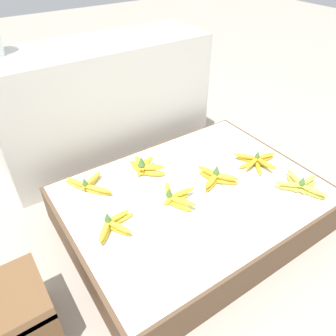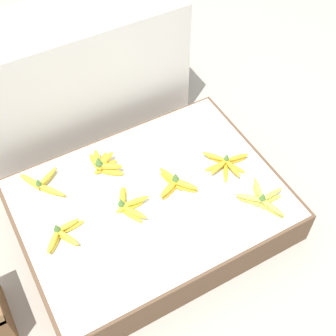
{
  "view_description": "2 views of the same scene",
  "coord_description": "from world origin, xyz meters",
  "px_view_note": "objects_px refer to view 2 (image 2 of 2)",
  "views": [
    {
      "loc": [
        -0.74,
        -0.88,
        1.2
      ],
      "look_at": [
        -0.07,
        0.11,
        0.3
      ],
      "focal_mm": 35.0,
      "sensor_mm": 36.0,
      "label": 1
    },
    {
      "loc": [
        -0.52,
        -1.09,
        1.91
      ],
      "look_at": [
        0.11,
        0.03,
        0.31
      ],
      "focal_mm": 50.0,
      "sensor_mm": 36.0,
      "label": 2
    }
  ],
  "objects_px": {
    "banana_bunch_middle_midleft": "(128,205)",
    "banana_bunch_middle_right": "(226,163)",
    "banana_bunch_middle_midright": "(175,184)",
    "foam_tray_white": "(10,35)",
    "banana_bunch_front_right": "(263,199)",
    "banana_bunch_back_left": "(43,183)",
    "banana_bunch_back_midleft": "(103,164)",
    "banana_bunch_middle_left": "(63,235)"
  },
  "relations": [
    {
      "from": "banana_bunch_front_right",
      "to": "banana_bunch_middle_right",
      "type": "relative_size",
      "value": 1.04
    },
    {
      "from": "banana_bunch_middle_left",
      "to": "banana_bunch_back_midleft",
      "type": "distance_m",
      "value": 0.4
    },
    {
      "from": "banana_bunch_front_right",
      "to": "banana_bunch_middle_right",
      "type": "bearing_deg",
      "value": 95.7
    },
    {
      "from": "banana_bunch_front_right",
      "to": "banana_bunch_middle_midright",
      "type": "height_order",
      "value": "banana_bunch_middle_midright"
    },
    {
      "from": "banana_bunch_middle_midleft",
      "to": "banana_bunch_back_midleft",
      "type": "bearing_deg",
      "value": 90.26
    },
    {
      "from": "banana_bunch_middle_midright",
      "to": "banana_bunch_back_left",
      "type": "xyz_separation_m",
      "value": [
        -0.52,
        0.29,
        -0.01
      ]
    },
    {
      "from": "banana_bunch_middle_right",
      "to": "banana_bunch_back_midleft",
      "type": "xyz_separation_m",
      "value": [
        -0.5,
        0.27,
        0.01
      ]
    },
    {
      "from": "banana_bunch_middle_midleft",
      "to": "banana_bunch_middle_right",
      "type": "xyz_separation_m",
      "value": [
        0.5,
        -0.01,
        -0.01
      ]
    },
    {
      "from": "banana_bunch_middle_midleft",
      "to": "banana_bunch_middle_midright",
      "type": "relative_size",
      "value": 1.13
    },
    {
      "from": "banana_bunch_middle_left",
      "to": "banana_bunch_middle_midright",
      "type": "distance_m",
      "value": 0.54
    },
    {
      "from": "banana_bunch_middle_right",
      "to": "banana_bunch_back_midleft",
      "type": "bearing_deg",
      "value": 151.99
    },
    {
      "from": "banana_bunch_middle_midright",
      "to": "banana_bunch_middle_right",
      "type": "distance_m",
      "value": 0.27
    },
    {
      "from": "banana_bunch_middle_midleft",
      "to": "banana_bunch_middle_right",
      "type": "height_order",
      "value": "banana_bunch_middle_midleft"
    },
    {
      "from": "banana_bunch_middle_right",
      "to": "banana_bunch_back_left",
      "type": "relative_size",
      "value": 0.96
    },
    {
      "from": "banana_bunch_front_right",
      "to": "foam_tray_white",
      "type": "relative_size",
      "value": 0.95
    },
    {
      "from": "banana_bunch_middle_right",
      "to": "foam_tray_white",
      "type": "bearing_deg",
      "value": 132.46
    },
    {
      "from": "banana_bunch_middle_left",
      "to": "banana_bunch_back_midleft",
      "type": "relative_size",
      "value": 1.02
    },
    {
      "from": "banana_bunch_front_right",
      "to": "banana_bunch_middle_right",
      "type": "height_order",
      "value": "banana_bunch_front_right"
    },
    {
      "from": "banana_bunch_middle_midleft",
      "to": "foam_tray_white",
      "type": "height_order",
      "value": "foam_tray_white"
    },
    {
      "from": "banana_bunch_front_right",
      "to": "banana_bunch_middle_midleft",
      "type": "relative_size",
      "value": 1.06
    },
    {
      "from": "banana_bunch_back_left",
      "to": "foam_tray_white",
      "type": "height_order",
      "value": "foam_tray_white"
    },
    {
      "from": "banana_bunch_back_midleft",
      "to": "banana_bunch_middle_midleft",
      "type": "bearing_deg",
      "value": -89.74
    },
    {
      "from": "banana_bunch_middle_midright",
      "to": "banana_bunch_back_left",
      "type": "height_order",
      "value": "banana_bunch_middle_midright"
    },
    {
      "from": "banana_bunch_back_midleft",
      "to": "foam_tray_white",
      "type": "relative_size",
      "value": 0.8
    },
    {
      "from": "banana_bunch_middle_midleft",
      "to": "foam_tray_white",
      "type": "bearing_deg",
      "value": 103.22
    },
    {
      "from": "banana_bunch_middle_midright",
      "to": "banana_bunch_middle_right",
      "type": "height_order",
      "value": "banana_bunch_middle_midright"
    },
    {
      "from": "banana_bunch_front_right",
      "to": "banana_bunch_back_midleft",
      "type": "relative_size",
      "value": 1.18
    },
    {
      "from": "foam_tray_white",
      "to": "banana_bunch_front_right",
      "type": "bearing_deg",
      "value": -54.72
    },
    {
      "from": "banana_bunch_middle_midright",
      "to": "banana_bunch_back_midleft",
      "type": "xyz_separation_m",
      "value": [
        -0.23,
        0.26,
        0.0
      ]
    },
    {
      "from": "banana_bunch_middle_left",
      "to": "banana_bunch_middle_right",
      "type": "height_order",
      "value": "banana_bunch_middle_left"
    },
    {
      "from": "banana_bunch_back_midleft",
      "to": "banana_bunch_middle_midright",
      "type": "bearing_deg",
      "value": -47.88
    },
    {
      "from": "banana_bunch_middle_midleft",
      "to": "banana_bunch_back_midleft",
      "type": "height_order",
      "value": "banana_bunch_back_midleft"
    },
    {
      "from": "banana_bunch_front_right",
      "to": "banana_bunch_middle_midright",
      "type": "distance_m",
      "value": 0.39
    },
    {
      "from": "banana_bunch_middle_right",
      "to": "banana_bunch_back_midleft",
      "type": "distance_m",
      "value": 0.57
    },
    {
      "from": "banana_bunch_middle_right",
      "to": "banana_bunch_middle_midleft",
      "type": "bearing_deg",
      "value": 179.18
    },
    {
      "from": "banana_bunch_middle_midleft",
      "to": "banana_bunch_middle_right",
      "type": "bearing_deg",
      "value": -0.82
    },
    {
      "from": "banana_bunch_middle_left",
      "to": "foam_tray_white",
      "type": "relative_size",
      "value": 0.81
    },
    {
      "from": "banana_bunch_middle_midleft",
      "to": "banana_bunch_back_left",
      "type": "distance_m",
      "value": 0.41
    },
    {
      "from": "banana_bunch_middle_right",
      "to": "banana_bunch_back_left",
      "type": "bearing_deg",
      "value": 158.93
    },
    {
      "from": "banana_bunch_middle_midright",
      "to": "banana_bunch_middle_midleft",
      "type": "bearing_deg",
      "value": -179.64
    },
    {
      "from": "banana_bunch_middle_midleft",
      "to": "banana_bunch_back_midleft",
      "type": "distance_m",
      "value": 0.26
    },
    {
      "from": "banana_bunch_middle_midleft",
      "to": "banana_bunch_middle_midright",
      "type": "bearing_deg",
      "value": 0.36
    }
  ]
}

